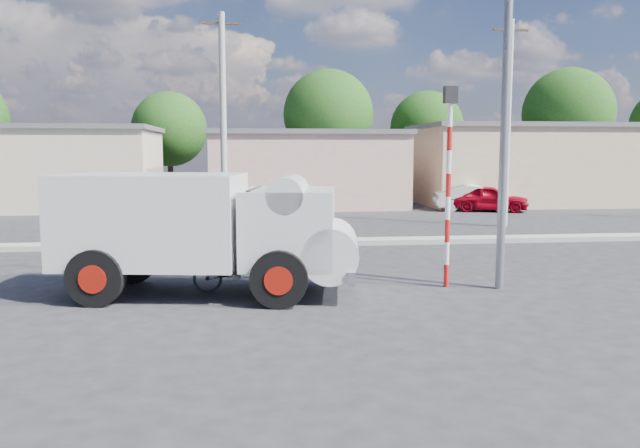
{
  "coord_description": "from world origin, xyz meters",
  "views": [
    {
      "loc": [
        -1.13,
        -11.61,
        3.0
      ],
      "look_at": [
        0.53,
        2.66,
        1.3
      ],
      "focal_mm": 35.0,
      "sensor_mm": 36.0,
      "label": 1
    }
  ],
  "objects": [
    {
      "name": "ground_plane",
      "position": [
        0.0,
        0.0,
        0.0
      ],
      "size": [
        120.0,
        120.0,
        0.0
      ],
      "primitive_type": "plane",
      "color": "#262629",
      "rests_on": "ground"
    },
    {
      "name": "median",
      "position": [
        0.0,
        8.0,
        0.08
      ],
      "size": [
        40.0,
        0.8,
        0.16
      ],
      "primitive_type": "cube",
      "color": "#99968E",
      "rests_on": "ground"
    },
    {
      "name": "car_red",
      "position": [
        10.69,
        17.96,
        0.66
      ],
      "size": [
        4.14,
        2.72,
        1.31
      ],
      "primitive_type": "imported",
      "rotation": [
        0.0,
        0.0,
        1.24
      ],
      "color": "#980313",
      "rests_on": "ground"
    },
    {
      "name": "cyclist",
      "position": [
        -1.4,
        1.58,
        0.79
      ],
      "size": [
        0.41,
        0.6,
        1.58
      ],
      "primitive_type": "imported",
      "rotation": [
        0.0,
        0.0,
        1.63
      ],
      "color": "white",
      "rests_on": "ground"
    },
    {
      "name": "building_row",
      "position": [
        1.1,
        22.0,
        2.13
      ],
      "size": [
        37.8,
        7.3,
        4.44
      ],
      "color": "beige",
      "rests_on": "ground"
    },
    {
      "name": "bicycle",
      "position": [
        -1.4,
        1.58,
        0.48
      ],
      "size": [
        1.85,
        0.75,
        0.95
      ],
      "primitive_type": "imported",
      "rotation": [
        0.0,
        0.0,
        1.63
      ],
      "color": "black",
      "rests_on": "ground"
    },
    {
      "name": "streetlight",
      "position": [
        4.14,
        1.2,
        4.96
      ],
      "size": [
        2.34,
        0.22,
        9.0
      ],
      "color": "slate",
      "rests_on": "ground"
    },
    {
      "name": "car_cream",
      "position": [
        10.1,
        18.35,
        0.65
      ],
      "size": [
        4.1,
        1.94,
        1.3
      ],
      "primitive_type": "imported",
      "rotation": [
        0.0,
        0.0,
        1.42
      ],
      "color": "beige",
      "rests_on": "ground"
    },
    {
      "name": "utility_poles",
      "position": [
        3.25,
        12.0,
        4.07
      ],
      "size": [
        35.4,
        0.24,
        8.0
      ],
      "color": "#99968E",
      "rests_on": "ground"
    },
    {
      "name": "traffic_pole",
      "position": [
        3.2,
        1.5,
        2.59
      ],
      "size": [
        0.28,
        0.18,
        4.36
      ],
      "color": "red",
      "rests_on": "ground"
    },
    {
      "name": "tree_row",
      "position": [
        7.45,
        28.53,
        4.96
      ],
      "size": [
        51.24,
        7.43,
        8.42
      ],
      "color": "#38281E",
      "rests_on": "ground"
    },
    {
      "name": "truck",
      "position": [
        -1.95,
        1.37,
        1.39
      ],
      "size": [
        6.36,
        3.14,
        2.52
      ],
      "rotation": [
        0.0,
        0.0,
        -0.15
      ],
      "color": "black",
      "rests_on": "ground"
    }
  ]
}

